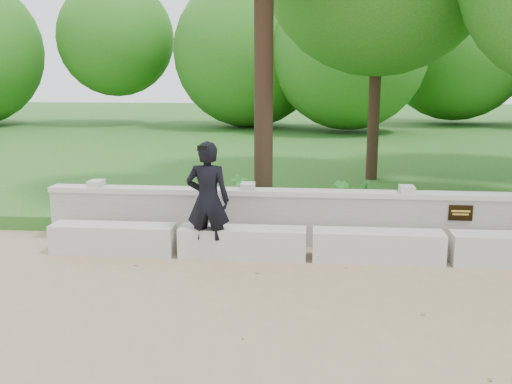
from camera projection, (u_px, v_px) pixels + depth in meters
ground at (485, 316)px, 6.47m from camera, size 80.00×80.00×0.00m
lawn at (367, 150)px, 20.10m from camera, size 40.00×22.00×0.25m
concrete_bench at (447, 248)px, 8.28m from camera, size 11.90×0.45×0.45m
parapet_wall at (438, 220)px, 8.92m from camera, size 12.50×0.35×0.90m
man_main at (208, 200)px, 8.38m from camera, size 0.65×0.58×1.76m
shrub_a at (240, 191)px, 10.68m from camera, size 0.40×0.37×0.63m
shrub_b at (341, 201)px, 9.71m from camera, size 0.47×0.47×0.67m
shrub_d at (366, 194)px, 10.65m from camera, size 0.31×0.34×0.53m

